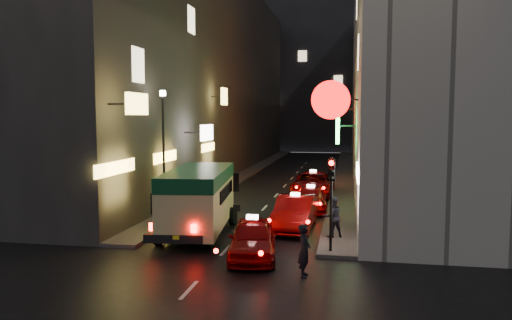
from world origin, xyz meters
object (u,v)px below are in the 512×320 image
Objects in this scene: minibus at (199,193)px; lamp_post at (164,146)px; traffic_light at (331,184)px; taxi_near at (252,235)px; pedestrian_crossing at (304,247)px.

lamp_post is at bearing 138.43° from minibus.
taxi_near is at bearing -164.58° from traffic_light.
pedestrian_crossing is (2.06, -1.80, 0.15)m from taxi_near.
minibus is 7.13m from pedestrian_crossing.
minibus reaches higher than taxi_near.
pedestrian_crossing is 10.66m from lamp_post.
taxi_near is at bearing -46.55° from minibus.
minibus is 1.96× the size of traffic_light.
traffic_light reaches higher than pedestrian_crossing.
lamp_post is at bearing 45.68° from pedestrian_crossing.
traffic_light is (5.79, -2.39, 0.88)m from minibus.
pedestrian_crossing reaches higher than taxi_near.
traffic_light is at bearing -16.76° from pedestrian_crossing.
minibus reaches higher than pedestrian_crossing.
minibus is 1.26× the size of taxi_near.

